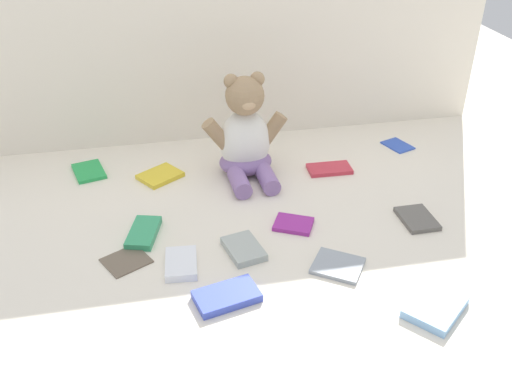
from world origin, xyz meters
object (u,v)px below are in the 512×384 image
object	(u,v)px
book_case_10	(244,249)
book_case_12	(435,307)
teddy_bear	(246,138)
book_case_11	(417,219)
book_case_5	(338,266)
book_case_8	(181,264)
book_case_2	(160,176)
book_case_4	(227,296)
book_case_0	(89,171)
book_case_1	(398,145)
book_case_7	(293,224)
book_case_3	(144,233)
book_case_6	(126,260)
book_case_9	(329,169)

from	to	relation	value
book_case_10	book_case_12	distance (m)	0.45
teddy_bear	book_case_11	world-z (taller)	teddy_bear
book_case_5	book_case_8	distance (m)	0.36
book_case_2	book_case_8	world-z (taller)	book_case_8
book_case_5	book_case_11	size ratio (longest dim) A/B	0.97
book_case_11	book_case_4	bearing A→B (deg)	-160.12
book_case_0	book_case_5	xyz separation A→B (m)	(0.58, -0.57, -0.00)
book_case_4	book_case_2	bearing A→B (deg)	-2.37
book_case_1	book_case_12	size ratio (longest dim) A/B	0.70
book_case_0	book_case_1	world-z (taller)	same
book_case_7	book_case_1	bearing A→B (deg)	156.41
book_case_8	book_case_3	bearing A→B (deg)	124.54
book_case_6	book_case_8	distance (m)	0.13
book_case_9	book_case_0	bearing A→B (deg)	-98.87
book_case_8	book_case_9	world-z (taller)	book_case_8
book_case_4	book_case_7	xyz separation A→B (m)	(0.21, 0.24, -0.00)
teddy_bear	book_case_2	world-z (taller)	teddy_bear
book_case_1	book_case_11	xyz separation A→B (m)	(-0.13, -0.41, 0.00)
book_case_0	book_case_7	world-z (taller)	same
book_case_9	book_case_10	xyz separation A→B (m)	(-0.32, -0.34, 0.00)
book_case_8	book_case_10	size ratio (longest dim) A/B	0.97
book_case_4	book_case_12	xyz separation A→B (m)	(0.42, -0.12, 0.00)
book_case_6	book_case_3	bearing A→B (deg)	-52.45
book_case_1	book_case_5	size ratio (longest dim) A/B	0.84
book_case_3	book_case_6	size ratio (longest dim) A/B	1.32
book_case_0	book_case_5	distance (m)	0.82
teddy_bear	book_case_0	size ratio (longest dim) A/B	2.58
book_case_3	book_case_11	bearing A→B (deg)	-170.30
book_case_5	book_case_11	bearing A→B (deg)	-27.47
book_case_1	book_case_6	world-z (taller)	book_case_1
book_case_8	book_case_9	bearing A→B (deg)	42.72
book_case_11	book_case_2	bearing A→B (deg)	150.11
book_case_8	book_case_9	size ratio (longest dim) A/B	0.85
teddy_bear	book_case_3	size ratio (longest dim) A/B	2.36
book_case_9	book_case_12	distance (m)	0.62
book_case_10	book_case_3	bearing A→B (deg)	-39.28
teddy_bear	book_case_11	distance (m)	0.53
teddy_bear	book_case_7	xyz separation A→B (m)	(0.07, -0.30, -0.11)
teddy_bear	book_case_5	bearing A→B (deg)	-77.79
book_case_3	book_case_4	size ratio (longest dim) A/B	0.95
book_case_2	book_case_4	bearing A→B (deg)	157.54
book_case_3	book_case_9	distance (m)	0.60
book_case_6	book_case_8	bearing A→B (deg)	-138.54
book_case_0	book_case_2	distance (m)	0.22
book_case_7	book_case_5	bearing A→B (deg)	44.19
book_case_3	book_case_12	bearing A→B (deg)	162.08
teddy_bear	book_case_9	size ratio (longest dim) A/B	2.36
book_case_0	book_case_6	distance (m)	0.46
book_case_3	book_case_2	bearing A→B (deg)	-85.60
book_case_1	book_case_7	size ratio (longest dim) A/B	0.96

